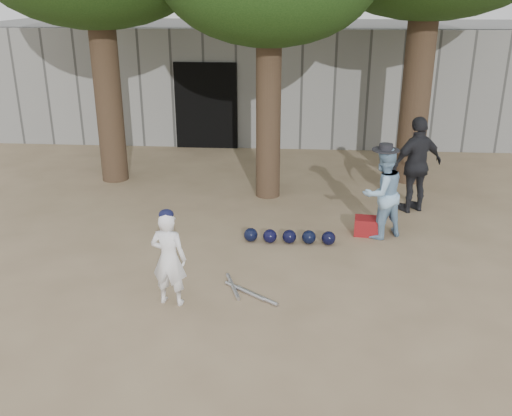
# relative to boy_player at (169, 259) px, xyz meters

# --- Properties ---
(ground) EXTENTS (70.00, 70.00, 0.00)m
(ground) POSITION_rel_boy_player_xyz_m (0.45, 0.13, -0.65)
(ground) COLOR #937C5E
(ground) RESTS_ON ground
(boy_player) EXTENTS (0.51, 0.38, 1.30)m
(boy_player) POSITION_rel_boy_player_xyz_m (0.00, 0.00, 0.00)
(boy_player) COLOR white
(boy_player) RESTS_ON ground
(spectator_blue) EXTENTS (0.94, 0.88, 1.54)m
(spectator_blue) POSITION_rel_boy_player_xyz_m (3.04, 2.43, 0.12)
(spectator_blue) COLOR #8EB9DC
(spectator_blue) RESTS_ON ground
(spectator_dark) EXTENTS (1.13, 0.87, 1.79)m
(spectator_dark) POSITION_rel_boy_player_xyz_m (3.82, 3.69, 0.25)
(spectator_dark) COLOR black
(spectator_dark) RESTS_ON ground
(red_bag) EXTENTS (0.45, 0.37, 0.30)m
(red_bag) POSITION_rel_boy_player_xyz_m (2.84, 2.48, -0.50)
(red_bag) COLOR maroon
(red_bag) RESTS_ON ground
(back_building) EXTENTS (16.00, 5.24, 3.00)m
(back_building) POSITION_rel_boy_player_xyz_m (0.45, 10.46, 0.85)
(back_building) COLOR gray
(back_building) RESTS_ON ground
(helmet_row) EXTENTS (1.51, 0.27, 0.23)m
(helmet_row) POSITION_rel_boy_player_xyz_m (1.53, 2.03, -0.53)
(helmet_row) COLOR black
(helmet_row) RESTS_ON ground
(bat_pile) EXTENTS (0.81, 0.83, 0.06)m
(bat_pile) POSITION_rel_boy_player_xyz_m (0.96, 0.33, -0.62)
(bat_pile) COLOR #B4B4BB
(bat_pile) RESTS_ON ground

